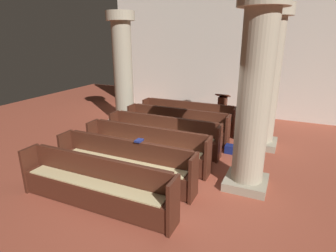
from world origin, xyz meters
TOP-DOWN VIEW (x-y plane):
  - ground_plane at (0.00, 0.00)m, footprint 19.20×19.20m
  - back_wall at (0.00, 6.08)m, footprint 10.00×0.16m
  - pew_row_0 at (-0.80, 3.51)m, footprint 3.16×0.46m
  - pew_row_1 at (-0.80, 2.55)m, footprint 3.16×0.46m
  - pew_row_2 at (-0.80, 1.59)m, footprint 3.16×0.47m
  - pew_row_3 at (-0.80, 0.63)m, footprint 3.16×0.46m
  - pew_row_4 at (-0.80, -0.33)m, footprint 3.16×0.46m
  - pew_row_5 at (-0.80, -1.29)m, footprint 3.16×0.47m
  - pillar_aisle_side at (1.59, 3.00)m, footprint 0.94×0.94m
  - pillar_far_side at (-3.14, 3.36)m, footprint 0.94×0.94m
  - pillar_aisle_rear at (1.59, 0.56)m, footprint 0.90×0.90m
  - lectern at (0.07, 4.66)m, footprint 0.48×0.45m
  - hymn_book at (-0.53, -0.14)m, footprint 0.13×0.19m
  - kneeler_box_navy at (0.97, 2.14)m, footprint 0.34×0.24m

SIDE VIEW (x-z plane):
  - ground_plane at x=0.00m, z-range 0.00..0.00m
  - kneeler_box_navy at x=0.97m, z-range 0.00..0.22m
  - lectern at x=0.07m, z-range -0.09..0.99m
  - pew_row_0 at x=-0.80m, z-range 0.03..0.94m
  - pew_row_1 at x=-0.80m, z-range 0.03..0.94m
  - pew_row_2 at x=-0.80m, z-range 0.03..0.94m
  - pew_row_3 at x=-0.80m, z-range 0.03..0.94m
  - pew_row_4 at x=-0.80m, z-range 0.03..0.94m
  - pew_row_5 at x=-0.80m, z-range 0.03..0.94m
  - hymn_book at x=-0.53m, z-range 0.91..0.95m
  - pillar_aisle_rear at x=1.59m, z-range 0.07..3.83m
  - pillar_aisle_side at x=1.59m, z-range 0.07..3.83m
  - pillar_far_side at x=-3.14m, z-range 0.07..3.83m
  - back_wall at x=0.00m, z-range 0.00..4.50m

